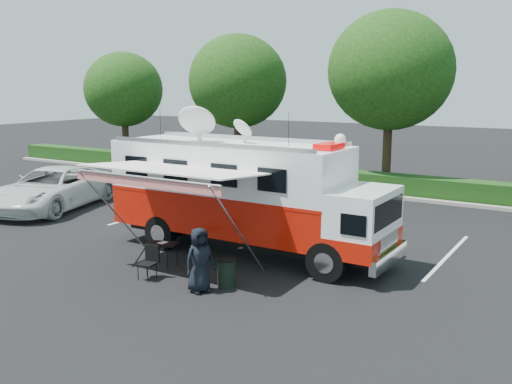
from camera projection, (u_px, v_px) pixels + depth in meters
ground_plane at (248, 253)px, 18.15m from camera, size 120.00×120.00×0.00m
back_border at (412, 90)px, 27.40m from camera, size 60.00×6.14×8.87m
stall_lines at (280, 231)px, 20.91m from camera, size 24.12×5.50×0.01m
command_truck at (245, 194)px, 17.83m from camera, size 9.28×2.55×4.46m
awning at (169, 173)px, 15.87m from camera, size 5.06×2.62×3.06m
white_suv at (53, 209)px, 24.59m from camera, size 4.66×6.96×1.77m
person at (200, 292)px, 14.78m from camera, size 0.83×0.98×1.70m
folding_table at (163, 245)px, 16.73m from camera, size 0.98×0.84×0.70m
folding_chair at (150, 259)px, 15.69m from camera, size 0.50×0.52×0.93m
trash_bin at (226, 273)px, 15.06m from camera, size 0.51×0.51×0.77m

